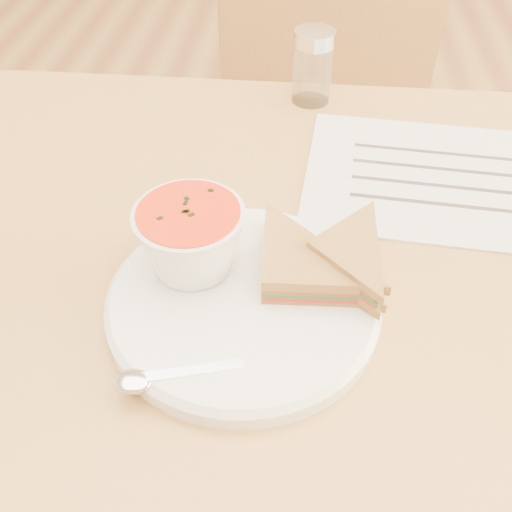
# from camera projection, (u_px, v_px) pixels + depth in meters

# --- Properties ---
(dining_table) EXTENTS (1.00, 0.70, 0.75)m
(dining_table) POSITION_uv_depth(u_px,v_px,m) (256.00, 418.00, 0.87)
(dining_table) COLOR brown
(dining_table) RESTS_ON floor
(chair_far) EXTENTS (0.51, 0.51, 0.97)m
(chair_far) POSITION_uv_depth(u_px,v_px,m) (339.00, 184.00, 1.11)
(chair_far) COLOR brown
(chair_far) RESTS_ON floor
(plate) EXTENTS (0.26, 0.26, 0.02)m
(plate) POSITION_uv_depth(u_px,v_px,m) (243.00, 302.00, 0.53)
(plate) COLOR white
(plate) RESTS_ON dining_table
(soup_bowl) EXTENTS (0.10, 0.10, 0.07)m
(soup_bowl) POSITION_uv_depth(u_px,v_px,m) (191.00, 242.00, 0.53)
(soup_bowl) COLOR white
(soup_bowl) RESTS_ON plate
(sandwich_half_a) EXTENTS (0.12, 0.12, 0.03)m
(sandwich_half_a) POSITION_uv_depth(u_px,v_px,m) (261.00, 296.00, 0.50)
(sandwich_half_a) COLOR olive
(sandwich_half_a) RESTS_ON plate
(sandwich_half_b) EXTENTS (0.13, 0.13, 0.03)m
(sandwich_half_b) POSITION_uv_depth(u_px,v_px,m) (306.00, 253.00, 0.53)
(sandwich_half_b) COLOR olive
(sandwich_half_b) RESTS_ON plate
(spoon) EXTENTS (0.16, 0.08, 0.01)m
(spoon) POSITION_uv_depth(u_px,v_px,m) (191.00, 372.00, 0.46)
(spoon) COLOR silver
(spoon) RESTS_ON plate
(paper_menu) EXTENTS (0.35, 0.27, 0.00)m
(paper_menu) POSITION_uv_depth(u_px,v_px,m) (446.00, 179.00, 0.68)
(paper_menu) COLOR white
(paper_menu) RESTS_ON dining_table
(condiment_shaker) EXTENTS (0.06, 0.06, 0.10)m
(condiment_shaker) POSITION_uv_depth(u_px,v_px,m) (313.00, 67.00, 0.79)
(condiment_shaker) COLOR silver
(condiment_shaker) RESTS_ON dining_table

